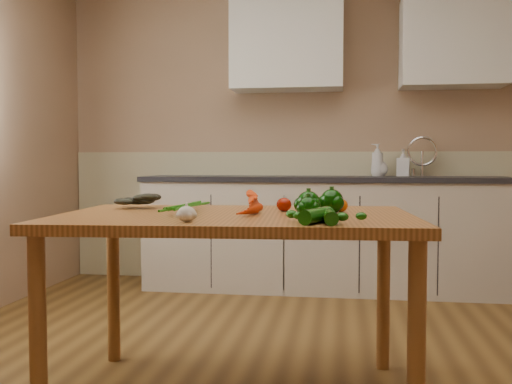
{
  "coord_description": "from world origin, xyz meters",
  "views": [
    {
      "loc": [
        0.34,
        -2.35,
        1.01
      ],
      "look_at": [
        -0.05,
        0.26,
        0.87
      ],
      "focal_mm": 40.0,
      "sensor_mm": 36.0,
      "label": 1
    }
  ],
  "objects_px": {
    "tomato_a": "(284,205)",
    "zucchini_b": "(316,215)",
    "carrot_bunch": "(230,205)",
    "garlic_bulb": "(187,214)",
    "table": "(236,235)",
    "tomato_c": "(341,205)",
    "pepper_c": "(308,207)",
    "leafy_greens": "(139,197)",
    "soap_bottle_a": "(377,160)",
    "pepper_b": "(332,201)",
    "pepper_a": "(309,203)",
    "tomato_b": "(302,205)",
    "soap_bottle_b": "(403,163)",
    "zucchini_a": "(330,216)",
    "soap_bottle_c": "(379,165)"
  },
  "relations": [
    {
      "from": "soap_bottle_a",
      "to": "zucchini_b",
      "type": "height_order",
      "value": "soap_bottle_a"
    },
    {
      "from": "soap_bottle_a",
      "to": "tomato_a",
      "type": "distance_m",
      "value": 2.23
    },
    {
      "from": "garlic_bulb",
      "to": "soap_bottle_b",
      "type": "bearing_deg",
      "value": 68.54
    },
    {
      "from": "zucchini_a",
      "to": "pepper_c",
      "type": "bearing_deg",
      "value": 114.45
    },
    {
      "from": "table",
      "to": "pepper_a",
      "type": "height_order",
      "value": "pepper_a"
    },
    {
      "from": "carrot_bunch",
      "to": "garlic_bulb",
      "type": "distance_m",
      "value": 0.39
    },
    {
      "from": "table",
      "to": "pepper_c",
      "type": "bearing_deg",
      "value": -22.22
    },
    {
      "from": "garlic_bulb",
      "to": "pepper_c",
      "type": "xyz_separation_m",
      "value": [
        0.43,
        0.25,
        0.01
      ]
    },
    {
      "from": "soap_bottle_c",
      "to": "carrot_bunch",
      "type": "xyz_separation_m",
      "value": [
        -0.77,
        -2.3,
        -0.16
      ]
    },
    {
      "from": "pepper_a",
      "to": "tomato_b",
      "type": "distance_m",
      "value": 0.22
    },
    {
      "from": "pepper_c",
      "to": "tomato_b",
      "type": "relative_size",
      "value": 1.31
    },
    {
      "from": "soap_bottle_a",
      "to": "garlic_bulb",
      "type": "distance_m",
      "value": 2.8
    },
    {
      "from": "pepper_b",
      "to": "tomato_a",
      "type": "height_order",
      "value": "pepper_b"
    },
    {
      "from": "table",
      "to": "tomato_c",
      "type": "xyz_separation_m",
      "value": [
        0.44,
        0.15,
        0.12
      ]
    },
    {
      "from": "soap_bottle_b",
      "to": "leafy_greens",
      "type": "xyz_separation_m",
      "value": [
        -1.43,
        -2.07,
        -0.16
      ]
    },
    {
      "from": "tomato_a",
      "to": "zucchini_b",
      "type": "xyz_separation_m",
      "value": [
        0.16,
        -0.46,
        -0.0
      ]
    },
    {
      "from": "tomato_b",
      "to": "zucchini_b",
      "type": "xyz_separation_m",
      "value": [
        0.09,
        -0.5,
        -0.0
      ]
    },
    {
      "from": "soap_bottle_b",
      "to": "pepper_b",
      "type": "bearing_deg",
      "value": -94.09
    },
    {
      "from": "table",
      "to": "pepper_a",
      "type": "bearing_deg",
      "value": -8.68
    },
    {
      "from": "pepper_c",
      "to": "pepper_a",
      "type": "bearing_deg",
      "value": 91.84
    },
    {
      "from": "table",
      "to": "leafy_greens",
      "type": "height_order",
      "value": "leafy_greens"
    },
    {
      "from": "carrot_bunch",
      "to": "tomato_a",
      "type": "bearing_deg",
      "value": 24.86
    },
    {
      "from": "carrot_bunch",
      "to": "leafy_greens",
      "type": "height_order",
      "value": "leafy_greens"
    },
    {
      "from": "carrot_bunch",
      "to": "zucchini_b",
      "type": "xyz_separation_m",
      "value": [
        0.38,
        -0.34,
        -0.01
      ]
    },
    {
      "from": "carrot_bunch",
      "to": "garlic_bulb",
      "type": "relative_size",
      "value": 3.98
    },
    {
      "from": "carrot_bunch",
      "to": "zucchini_a",
      "type": "relative_size",
      "value": 1.23
    },
    {
      "from": "zucchini_a",
      "to": "zucchini_b",
      "type": "xyz_separation_m",
      "value": [
        -0.05,
        -0.01,
        0.0
      ]
    },
    {
      "from": "carrot_bunch",
      "to": "pepper_c",
      "type": "height_order",
      "value": "pepper_c"
    },
    {
      "from": "leafy_greens",
      "to": "table",
      "type": "bearing_deg",
      "value": -23.52
    },
    {
      "from": "soap_bottle_a",
      "to": "zucchini_b",
      "type": "distance_m",
      "value": 2.66
    },
    {
      "from": "garlic_bulb",
      "to": "pepper_c",
      "type": "height_order",
      "value": "pepper_c"
    },
    {
      "from": "soap_bottle_c",
      "to": "pepper_c",
      "type": "xyz_separation_m",
      "value": [
        -0.43,
        -2.44,
        -0.15
      ]
    },
    {
      "from": "tomato_b",
      "to": "pepper_a",
      "type": "bearing_deg",
      "value": -79.23
    },
    {
      "from": "soap_bottle_b",
      "to": "tomato_c",
      "type": "bearing_deg",
      "value": -93.51
    },
    {
      "from": "soap_bottle_a",
      "to": "tomato_b",
      "type": "height_order",
      "value": "soap_bottle_a"
    },
    {
      "from": "soap_bottle_b",
      "to": "zucchini_a",
      "type": "relative_size",
      "value": 0.97
    },
    {
      "from": "pepper_b",
      "to": "tomato_c",
      "type": "distance_m",
      "value": 0.08
    },
    {
      "from": "carrot_bunch",
      "to": "zucchini_a",
      "type": "height_order",
      "value": "carrot_bunch"
    },
    {
      "from": "garlic_bulb",
      "to": "tomato_c",
      "type": "relative_size",
      "value": 1.08
    },
    {
      "from": "soap_bottle_c",
      "to": "pepper_c",
      "type": "bearing_deg",
      "value": -0.57
    },
    {
      "from": "tomato_a",
      "to": "zucchini_b",
      "type": "bearing_deg",
      "value": -70.51
    },
    {
      "from": "soap_bottle_b",
      "to": "pepper_a",
      "type": "distance_m",
      "value": 2.41
    },
    {
      "from": "table",
      "to": "tomato_b",
      "type": "bearing_deg",
      "value": 30.91
    },
    {
      "from": "leafy_greens",
      "to": "zucchini_a",
      "type": "xyz_separation_m",
      "value": [
        0.91,
        -0.52,
        -0.03
      ]
    },
    {
      "from": "table",
      "to": "zucchini_b",
      "type": "bearing_deg",
      "value": -45.29
    },
    {
      "from": "garlic_bulb",
      "to": "tomato_a",
      "type": "distance_m",
      "value": 0.59
    },
    {
      "from": "garlic_bulb",
      "to": "tomato_c",
      "type": "distance_m",
      "value": 0.75
    },
    {
      "from": "soap_bottle_c",
      "to": "pepper_a",
      "type": "height_order",
      "value": "soap_bottle_c"
    },
    {
      "from": "leafy_greens",
      "to": "tomato_c",
      "type": "distance_m",
      "value": 0.95
    },
    {
      "from": "soap_bottle_a",
      "to": "pepper_c",
      "type": "relative_size",
      "value": 3.23
    }
  ]
}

